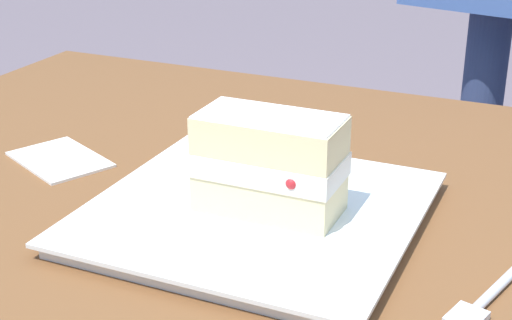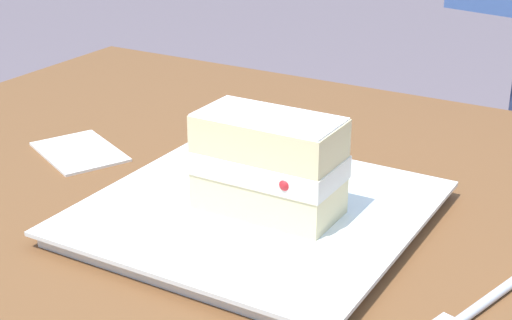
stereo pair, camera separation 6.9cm
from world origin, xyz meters
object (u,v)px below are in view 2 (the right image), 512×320
Objects in this scene: dessert_fork at (488,300)px; paper_napkin at (80,152)px; dessert_plate at (256,213)px; cake_slice at (269,164)px.

paper_napkin is (0.48, -0.08, -0.00)m from dessert_fork.
cake_slice is at bearing 171.69° from dessert_plate.
cake_slice is 0.28m from paper_napkin.
dessert_plate is 0.26m from paper_napkin.
dessert_plate reaches higher than dessert_fork.
dessert_fork is at bearing 171.95° from dessert_plate.
dessert_plate is at bearing -8.05° from dessert_fork.
dessert_fork reaches higher than paper_napkin.
dessert_fork is at bearing 171.03° from paper_napkin.
dessert_plate is 1.73× the size of dessert_fork.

